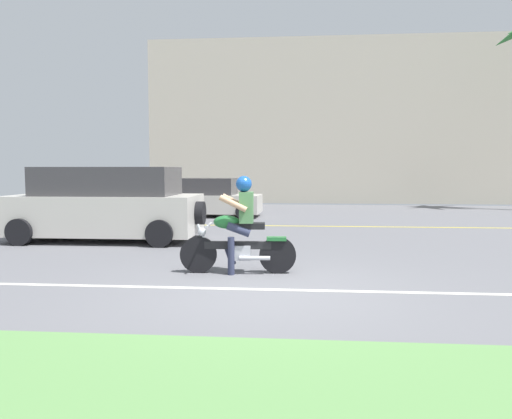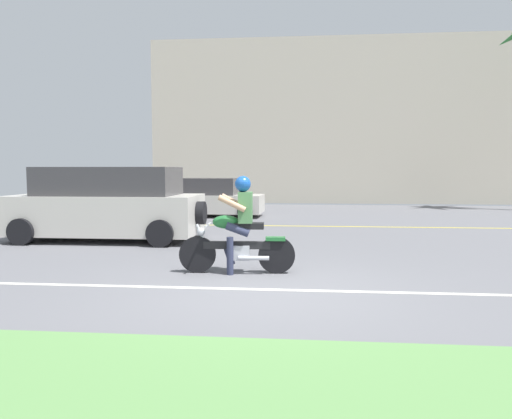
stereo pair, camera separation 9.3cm
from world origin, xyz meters
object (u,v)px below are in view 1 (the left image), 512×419
at_px(parked_car_0, 90,194).
at_px(motorcyclist_distant, 68,208).
at_px(parked_car_1, 212,199).
at_px(motorcyclist, 239,232).
at_px(suv_nearby, 107,205).

relative_size(parked_car_0, motorcyclist_distant, 2.82).
height_order(parked_car_0, parked_car_1, parked_car_0).
bearing_deg(parked_car_0, motorcyclist, -56.43).
distance_m(suv_nearby, motorcyclist_distant, 4.06).
relative_size(suv_nearby, parked_car_1, 1.33).
relative_size(motorcyclist, parked_car_1, 0.55).
xyz_separation_m(motorcyclist, parked_car_0, (-7.95, 11.98, 0.03)).
xyz_separation_m(parked_car_1, motorcyclist_distant, (-4.08, -3.34, -0.12)).
xyz_separation_m(parked_car_0, parked_car_1, (5.66, -1.87, -0.04)).
relative_size(motorcyclist, suv_nearby, 0.41).
distance_m(motorcyclist, suv_nearby, 5.26).
height_order(parked_car_0, motorcyclist_distant, parked_car_0).
height_order(suv_nearby, parked_car_1, suv_nearby).
height_order(suv_nearby, motorcyclist_distant, suv_nearby).
bearing_deg(motorcyclist_distant, parked_car_1, 39.31).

